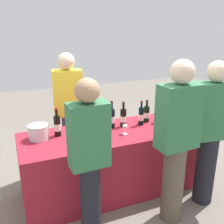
{
  "coord_description": "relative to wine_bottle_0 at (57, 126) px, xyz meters",
  "views": [
    {
      "loc": [
        -1.11,
        -2.66,
        2.01
      ],
      "look_at": [
        0.0,
        0.0,
        1.05
      ],
      "focal_mm": 41.59,
      "sensor_mm": 36.0,
      "label": 1
    }
  ],
  "objects": [
    {
      "name": "wine_glass_1",
      "position": [
        0.46,
        -0.33,
        -0.02
      ],
      "size": [
        0.07,
        0.07,
        0.14
      ],
      "color": "silver",
      "rests_on": "tasting_table"
    },
    {
      "name": "guest_0",
      "position": [
        0.13,
        -0.78,
        -0.04
      ],
      "size": [
        0.36,
        0.22,
        1.61
      ],
      "rotation": [
        0.0,
        0.0,
        0.03
      ],
      "color": "black",
      "rests_on": "ground_plane"
    },
    {
      "name": "tasting_table",
      "position": [
        0.62,
        -0.14,
        -0.52
      ],
      "size": [
        2.17,
        0.8,
        0.8
      ],
      "primitive_type": "cube",
      "color": "maroon",
      "rests_on": "ground_plane"
    },
    {
      "name": "wine_bottle_0",
      "position": [
        0.0,
        0.0,
        0.0
      ],
      "size": [
        0.08,
        0.08,
        0.33
      ],
      "color": "black",
      "rests_on": "tasting_table"
    },
    {
      "name": "wine_glass_0",
      "position": [
        0.28,
        -0.28,
        -0.03
      ],
      "size": [
        0.07,
        0.07,
        0.14
      ],
      "color": "silver",
      "rests_on": "tasting_table"
    },
    {
      "name": "wine_bottle_2",
      "position": [
        0.82,
        -0.03,
        -0.01
      ],
      "size": [
        0.08,
        0.08,
        0.32
      ],
      "color": "black",
      "rests_on": "tasting_table"
    },
    {
      "name": "ice_bucket",
      "position": [
        -0.21,
        -0.0,
        -0.04
      ],
      "size": [
        0.23,
        0.23,
        0.16
      ],
      "primitive_type": "cylinder",
      "color": "silver",
      "rests_on": "tasting_table"
    },
    {
      "name": "ground_plane",
      "position": [
        0.62,
        -0.14,
        -0.92
      ],
      "size": [
        12.0,
        12.0,
        0.0
      ],
      "primitive_type": "plane",
      "color": "slate"
    },
    {
      "name": "wine_bottle_4",
      "position": [
        1.18,
        0.01,
        -0.01
      ],
      "size": [
        0.08,
        0.08,
        0.3
      ],
      "color": "black",
      "rests_on": "tasting_table"
    },
    {
      "name": "wine_bottle_5",
      "position": [
        1.35,
        -0.07,
        -0.01
      ],
      "size": [
        0.08,
        0.08,
        0.31
      ],
      "color": "black",
      "rests_on": "tasting_table"
    },
    {
      "name": "guest_2",
      "position": [
        1.54,
        -0.77,
        -0.01
      ],
      "size": [
        0.44,
        0.29,
        1.67
      ],
      "rotation": [
        0.0,
        0.0,
        -0.16
      ],
      "color": "black",
      "rests_on": "ground_plane"
    },
    {
      "name": "wine_glass_2",
      "position": [
        0.54,
        -0.23,
        -0.02
      ],
      "size": [
        0.07,
        0.07,
        0.14
      ],
      "color": "silver",
      "rests_on": "tasting_table"
    },
    {
      "name": "wine_bottle_3",
      "position": [
        1.05,
        -0.07,
        -0.0
      ],
      "size": [
        0.07,
        0.07,
        0.32
      ],
      "color": "black",
      "rests_on": "tasting_table"
    },
    {
      "name": "server_pouring",
      "position": [
        0.27,
        0.58,
        -0.0
      ],
      "size": [
        0.42,
        0.27,
        1.68
      ],
      "rotation": [
        0.0,
        0.0,
        2.99
      ],
      "color": "#3F3351",
      "rests_on": "ground_plane"
    },
    {
      "name": "guest_1",
      "position": [
        1.01,
        -0.87,
        0.02
      ],
      "size": [
        0.42,
        0.25,
        1.73
      ],
      "rotation": [
        0.0,
        0.0,
        0.05
      ],
      "color": "brown",
      "rests_on": "ground_plane"
    },
    {
      "name": "wine_glass_3",
      "position": [
        0.74,
        -0.26,
        -0.03
      ],
      "size": [
        0.06,
        0.06,
        0.13
      ],
      "color": "silver",
      "rests_on": "tasting_table"
    },
    {
      "name": "wine_bottle_1",
      "position": [
        0.67,
        -0.0,
        0.0
      ],
      "size": [
        0.08,
        0.08,
        0.34
      ],
      "color": "black",
      "rests_on": "tasting_table"
    }
  ]
}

